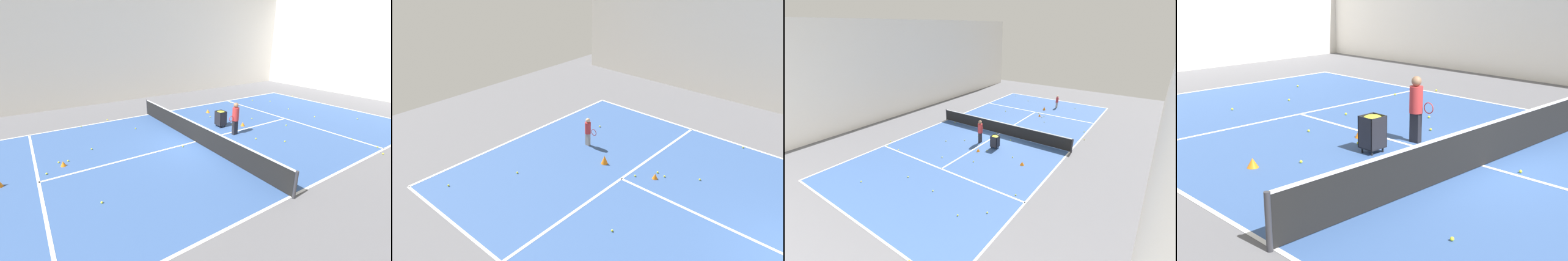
{
  "view_description": "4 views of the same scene",
  "coord_description": "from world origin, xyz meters",
  "views": [
    {
      "loc": [
        9.59,
        -6.43,
        4.83
      ],
      "look_at": [
        0.0,
        0.0,
        0.57
      ],
      "focal_mm": 24.0,
      "sensor_mm": 36.0,
      "label": 1
    },
    {
      "loc": [
        9.59,
        0.25,
        7.88
      ],
      "look_at": [
        -1.12,
        -9.2,
        0.69
      ],
      "focal_mm": 35.0,
      "sensor_mm": 36.0,
      "label": 2
    },
    {
      "loc": [
        -9.59,
        16.11,
        7.83
      ],
      "look_at": [
        0.3,
        2.22,
        0.92
      ],
      "focal_mm": 24.0,
      "sensor_mm": 36.0,
      "label": 3
    },
    {
      "loc": [
        -9.59,
        -6.35,
        3.95
      ],
      "look_at": [
        -1.05,
        2.37,
        0.53
      ],
      "focal_mm": 50.0,
      "sensor_mm": 36.0,
      "label": 4
    }
  ],
  "objects": [
    {
      "name": "line_baseline_near",
      "position": [
        0.0,
        -11.95,
        0.01
      ],
      "size": [
        10.85,
        0.1,
        0.0
      ],
      "primitive_type": "cube",
      "color": "white",
      "rests_on": "ground"
    },
    {
      "name": "line_service_near",
      "position": [
        0.0,
        -6.57,
        0.01
      ],
      "size": [
        10.85,
        0.1,
        0.0
      ],
      "primitive_type": "cube",
      "color": "white",
      "rests_on": "ground"
    },
    {
      "name": "player_near_baseline",
      "position": [
        -1.12,
        -9.18,
        0.72
      ],
      "size": [
        0.27,
        0.59,
        1.26
      ],
      "rotation": [
        0.0,
        0.0,
        1.49
      ],
      "color": "gray",
      "rests_on": "ground"
    },
    {
      "name": "training_cone_1",
      "position": [
        -0.42,
        -7.71,
        0.18
      ],
      "size": [
        0.27,
        0.27,
        0.35
      ],
      "primitive_type": "cone",
      "color": "orange",
      "rests_on": "ground"
    },
    {
      "name": "training_cone_2",
      "position": [
        -0.83,
        -5.65,
        0.11
      ],
      "size": [
        0.21,
        0.21,
        0.21
      ],
      "primitive_type": "cone",
      "color": "orange",
      "rests_on": "ground"
    },
    {
      "name": "tennis_ball_1",
      "position": [
        -2.79,
        -9.92,
        0.04
      ],
      "size": [
        0.07,
        0.07,
        0.07
      ],
      "primitive_type": "sphere",
      "color": "yellow",
      "rests_on": "ground"
    },
    {
      "name": "tennis_ball_2",
      "position": [
        -5.25,
        -4.11,
        0.04
      ],
      "size": [
        0.07,
        0.07,
        0.07
      ],
      "primitive_type": "sphere",
      "color": "yellow",
      "rests_on": "ground"
    },
    {
      "name": "tennis_ball_7",
      "position": [
        -0.46,
        -6.27,
        0.04
      ],
      "size": [
        0.07,
        0.07,
        0.07
      ],
      "primitive_type": "sphere",
      "color": "yellow",
      "rests_on": "ground"
    },
    {
      "name": "tennis_ball_14",
      "position": [
        -1.15,
        -5.44,
        0.04
      ],
      "size": [
        0.07,
        0.07,
        0.07
      ],
      "primitive_type": "sphere",
      "color": "yellow",
      "rests_on": "ground"
    },
    {
      "name": "tennis_ball_15",
      "position": [
        2.3,
        -9.72,
        0.04
      ],
      "size": [
        0.07,
        0.07,
        0.07
      ],
      "primitive_type": "sphere",
      "color": "yellow",
      "rests_on": "ground"
    },
    {
      "name": "tennis_ball_20",
      "position": [
        2.45,
        -5.07,
        0.04
      ],
      "size": [
        0.07,
        0.07,
        0.07
      ],
      "primitive_type": "sphere",
      "color": "yellow",
      "rests_on": "ground"
    },
    {
      "name": "tennis_ball_23",
      "position": [
        -1.21,
        -5.77,
        0.04
      ],
      "size": [
        0.07,
        0.07,
        0.07
      ],
      "primitive_type": "sphere",
      "color": "yellow",
      "rests_on": "ground"
    },
    {
      "name": "tennis_ball_26",
      "position": [
        4.45,
        -10.91,
        0.04
      ],
      "size": [
        0.07,
        0.07,
        0.07
      ],
      "primitive_type": "sphere",
      "color": "yellow",
      "rests_on": "ground"
    },
    {
      "name": "tennis_ball_32",
      "position": [
        -1.82,
        -4.36,
        0.04
      ],
      "size": [
        0.07,
        0.07,
        0.07
      ],
      "primitive_type": "sphere",
      "color": "yellow",
      "rests_on": "ground"
    }
  ]
}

